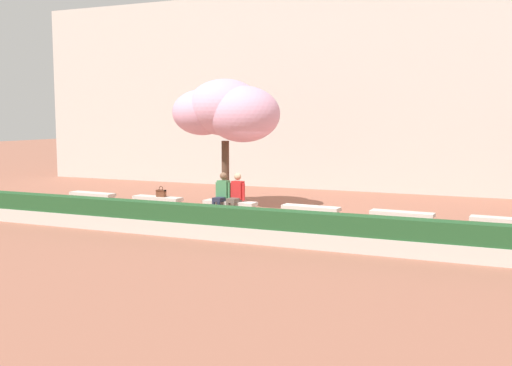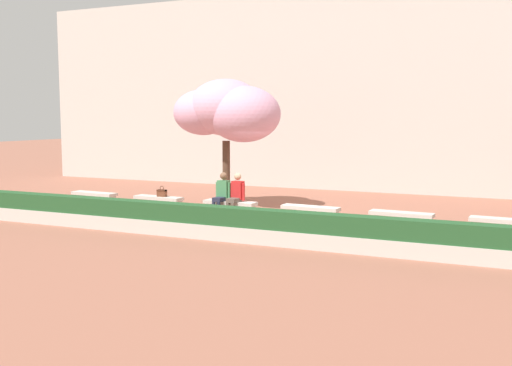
# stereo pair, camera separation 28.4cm
# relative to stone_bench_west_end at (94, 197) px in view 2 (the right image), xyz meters

# --- Properties ---
(ground_plane) EXTENTS (100.00, 100.00, 0.00)m
(ground_plane) POSITION_rel_stone_bench_west_end_xyz_m (6.29, 0.00, -0.30)
(ground_plane) COLOR #9E604C
(building_facade) EXTENTS (28.46, 4.00, 7.97)m
(building_facade) POSITION_rel_stone_bench_west_end_xyz_m (6.29, 9.29, 3.68)
(building_facade) COLOR beige
(building_facade) RESTS_ON ground
(stone_bench_west_end) EXTENTS (1.68, 0.52, 0.45)m
(stone_bench_west_end) POSITION_rel_stone_bench_west_end_xyz_m (0.00, 0.00, 0.00)
(stone_bench_west_end) COLOR beige
(stone_bench_west_end) RESTS_ON ground
(stone_bench_near_west) EXTENTS (1.68, 0.52, 0.45)m
(stone_bench_near_west) POSITION_rel_stone_bench_west_end_xyz_m (2.51, 0.00, 0.00)
(stone_bench_near_west) COLOR beige
(stone_bench_near_west) RESTS_ON ground
(stone_bench_center) EXTENTS (1.68, 0.52, 0.45)m
(stone_bench_center) POSITION_rel_stone_bench_west_end_xyz_m (5.03, 0.00, 0.00)
(stone_bench_center) COLOR beige
(stone_bench_center) RESTS_ON ground
(stone_bench_near_east) EXTENTS (1.68, 0.52, 0.45)m
(stone_bench_near_east) POSITION_rel_stone_bench_west_end_xyz_m (7.54, 0.00, 0.00)
(stone_bench_near_east) COLOR beige
(stone_bench_near_east) RESTS_ON ground
(stone_bench_east_end) EXTENTS (1.68, 0.52, 0.45)m
(stone_bench_east_end) POSITION_rel_stone_bench_west_end_xyz_m (10.06, 0.00, 0.00)
(stone_bench_east_end) COLOR beige
(stone_bench_east_end) RESTS_ON ground
(stone_bench_far_east) EXTENTS (1.68, 0.52, 0.45)m
(stone_bench_far_east) POSITION_rel_stone_bench_west_end_xyz_m (12.57, 0.00, 0.00)
(stone_bench_far_east) COLOR beige
(stone_bench_far_east) RESTS_ON ground
(person_seated_left) EXTENTS (0.51, 0.71, 1.29)m
(person_seated_left) POSITION_rel_stone_bench_west_end_xyz_m (4.79, -0.05, 0.40)
(person_seated_left) COLOR black
(person_seated_left) RESTS_ON ground
(person_seated_right) EXTENTS (0.51, 0.72, 1.29)m
(person_seated_right) POSITION_rel_stone_bench_west_end_xyz_m (5.25, -0.05, 0.40)
(person_seated_right) COLOR black
(person_seated_right) RESTS_ON ground
(handbag) EXTENTS (0.30, 0.15, 0.34)m
(handbag) POSITION_rel_stone_bench_west_end_xyz_m (2.65, -0.01, 0.28)
(handbag) COLOR brown
(handbag) RESTS_ON stone_bench_near_west
(cherry_tree_main) EXTENTS (3.57, 2.47, 4.12)m
(cherry_tree_main) POSITION_rel_stone_bench_west_end_xyz_m (4.33, 1.22, 2.81)
(cherry_tree_main) COLOR #513828
(cherry_tree_main) RESTS_ON ground
(planter_hedge_foreground) EXTENTS (18.86, 0.50, 0.80)m
(planter_hedge_foreground) POSITION_rel_stone_bench_west_end_xyz_m (6.29, -3.13, 0.09)
(planter_hedge_foreground) COLOR beige
(planter_hedge_foreground) RESTS_ON ground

